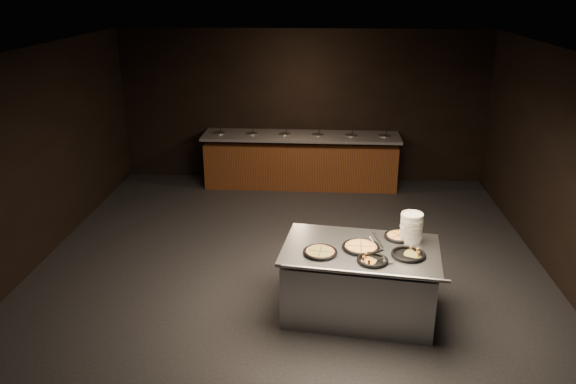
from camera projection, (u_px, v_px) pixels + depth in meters
name	position (u px, v px, depth m)	size (l,w,h in m)	color
room	(289.00, 173.00, 7.03)	(7.02, 8.02, 2.92)	black
salad_bar	(301.00, 164.00, 10.71)	(3.70, 0.83, 1.18)	#5C3615
serving_counter	(359.00, 282.00, 6.56)	(1.90, 1.35, 0.85)	silver
plate_stack	(411.00, 227.00, 6.54)	(0.26, 0.26, 0.34)	silver
pan_veggie_whole	(320.00, 252.00, 6.28)	(0.39, 0.39, 0.04)	black
pan_cheese_whole	(361.00, 247.00, 6.40)	(0.43, 0.43, 0.04)	black
pan_cheese_slices_a	(399.00, 236.00, 6.67)	(0.36, 0.36, 0.04)	black
pan_cheese_slices_b	(373.00, 260.00, 6.10)	(0.35, 0.35, 0.04)	black
pan_veggie_slices	(408.00, 254.00, 6.23)	(0.39, 0.39, 0.04)	black
server_left	(375.00, 240.00, 6.44)	(0.25, 0.29, 0.17)	silver
server_right	(379.00, 255.00, 6.09)	(0.31, 0.12, 0.15)	silver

